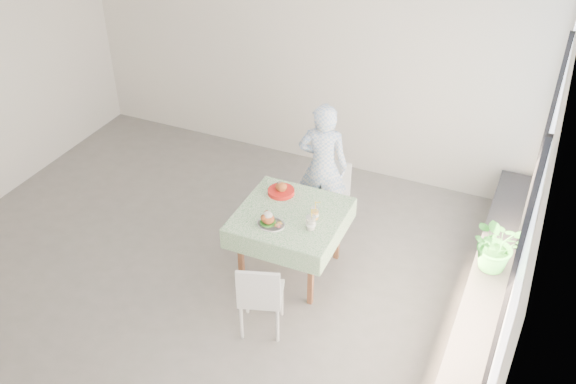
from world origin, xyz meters
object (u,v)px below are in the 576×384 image
at_px(chair_far, 328,210).
at_px(chair_near, 262,308).
at_px(diner, 323,167).
at_px(juice_cup_orange, 315,214).
at_px(cafe_table, 290,235).
at_px(main_dish, 269,221).
at_px(potted_plant, 498,244).

relative_size(chair_far, chair_near, 0.99).
bearing_deg(diner, juice_cup_orange, 96.92).
distance_m(cafe_table, chair_far, 0.87).
height_order(chair_far, main_dish, main_dish).
bearing_deg(chair_near, cafe_table, 95.88).
relative_size(chair_far, diner, 0.53).
xyz_separation_m(chair_far, chair_near, (-0.01, -1.71, 0.00)).
bearing_deg(juice_cup_orange, cafe_table, -176.53).
bearing_deg(juice_cup_orange, potted_plant, 9.42).
relative_size(diner, main_dish, 5.43).
xyz_separation_m(chair_near, diner, (-0.10, 1.78, 0.51)).
bearing_deg(cafe_table, chair_far, 83.06).
bearing_deg(chair_far, cafe_table, -96.94).
xyz_separation_m(main_dish, potted_plant, (2.09, 0.56, -0.01)).
bearing_deg(chair_near, main_dish, 108.15).
distance_m(chair_near, main_dish, 0.84).
xyz_separation_m(diner, potted_plant, (1.98, -0.61, 0.01)).
bearing_deg(cafe_table, potted_plant, 8.67).
relative_size(chair_far, potted_plant, 1.47).
bearing_deg(potted_plant, chair_far, 164.05).
height_order(diner, main_dish, diner).
bearing_deg(cafe_table, chair_near, -84.12).
xyz_separation_m(cafe_table, chair_far, (0.10, 0.84, -0.21)).
bearing_deg(chair_near, juice_cup_orange, 79.52).
bearing_deg(potted_plant, chair_near, -148.12).
height_order(cafe_table, juice_cup_orange, juice_cup_orange).
relative_size(cafe_table, main_dish, 3.70).
xyz_separation_m(chair_near, main_dish, (-0.20, 0.61, 0.53)).
distance_m(chair_near, diner, 1.85).
relative_size(chair_near, potted_plant, 1.49).
xyz_separation_m(juice_cup_orange, potted_plant, (1.72, 0.29, -0.02)).
distance_m(diner, potted_plant, 2.07).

